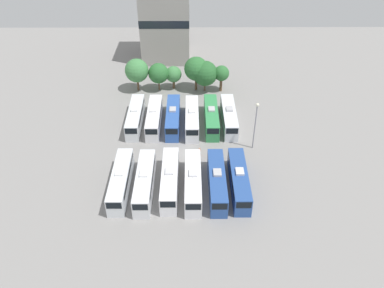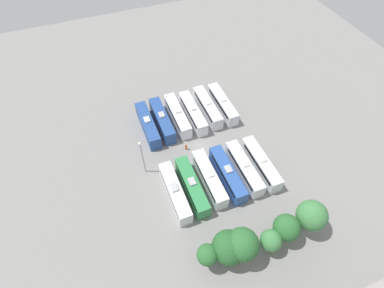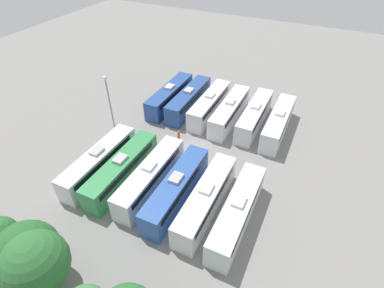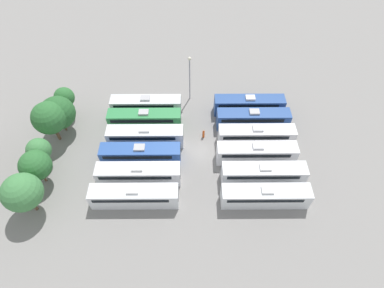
% 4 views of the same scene
% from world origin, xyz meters
% --- Properties ---
extents(ground_plane, '(125.34, 125.34, 0.00)m').
position_xyz_m(ground_plane, '(0.00, 0.00, 0.00)').
color(ground_plane, gray).
extents(bus_0, '(2.46, 12.01, 3.52)m').
position_xyz_m(bus_0, '(-8.97, -8.73, 1.74)').
color(bus_0, silver).
rests_on(bus_0, ground_plane).
extents(bus_1, '(2.46, 12.01, 3.52)m').
position_xyz_m(bus_1, '(-5.36, -9.03, 1.74)').
color(bus_1, silver).
rests_on(bus_1, ground_plane).
extents(bus_2, '(2.46, 12.01, 3.52)m').
position_xyz_m(bus_2, '(-1.62, -8.55, 1.74)').
color(bus_2, white).
rests_on(bus_2, ground_plane).
extents(bus_3, '(2.46, 12.01, 3.52)m').
position_xyz_m(bus_3, '(1.86, -9.02, 1.74)').
color(bus_3, white).
rests_on(bus_3, ground_plane).
extents(bus_4, '(2.46, 12.01, 3.52)m').
position_xyz_m(bus_4, '(5.46, -8.97, 1.74)').
color(bus_4, '#284C93').
rests_on(bus_4, ground_plane).
extents(bus_5, '(2.46, 12.01, 3.52)m').
position_xyz_m(bus_5, '(8.78, -8.72, 1.74)').
color(bus_5, '#284C93').
rests_on(bus_5, ground_plane).
extents(bus_6, '(2.46, 12.01, 3.52)m').
position_xyz_m(bus_6, '(-8.87, 9.10, 1.74)').
color(bus_6, silver).
rests_on(bus_6, ground_plane).
extents(bus_7, '(2.46, 12.01, 3.52)m').
position_xyz_m(bus_7, '(-5.31, 8.89, 1.74)').
color(bus_7, silver).
rests_on(bus_7, ground_plane).
extents(bus_8, '(2.46, 12.01, 3.52)m').
position_xyz_m(bus_8, '(-1.77, 8.95, 1.74)').
color(bus_8, '#2D56A8').
rests_on(bus_8, ground_plane).
extents(bus_9, '(2.46, 12.01, 3.52)m').
position_xyz_m(bus_9, '(1.81, 8.56, 1.74)').
color(bus_9, silver).
rests_on(bus_9, ground_plane).
extents(bus_10, '(2.46, 12.01, 3.52)m').
position_xyz_m(bus_10, '(5.46, 9.01, 1.74)').
color(bus_10, '#338C4C').
rests_on(bus_10, ground_plane).
extents(bus_11, '(2.46, 12.01, 3.52)m').
position_xyz_m(bus_11, '(8.78, 9.05, 1.74)').
color(bus_11, silver).
rests_on(bus_11, ground_plane).
extents(worker_person, '(0.36, 0.36, 1.69)m').
position_xyz_m(worker_person, '(3.00, -0.74, 0.78)').
color(worker_person, '#CC4C19').
rests_on(worker_person, ground_plane).
extents(light_pole, '(0.60, 0.60, 8.94)m').
position_xyz_m(light_pole, '(12.35, 1.49, 5.95)').
color(light_pole, gray).
rests_on(light_pole, ground_plane).
extents(tree_0, '(5.04, 5.04, 7.17)m').
position_xyz_m(tree_0, '(-9.89, 22.68, 4.64)').
color(tree_0, brown).
rests_on(tree_0, ground_plane).
extents(tree_1, '(4.36, 4.36, 6.13)m').
position_xyz_m(tree_1, '(-5.31, 22.76, 3.95)').
color(tree_1, brown).
rests_on(tree_1, ground_plane).
extents(tree_2, '(3.51, 3.51, 5.11)m').
position_xyz_m(tree_2, '(-2.13, 23.54, 3.32)').
color(tree_2, brown).
rests_on(tree_2, ground_plane).
extents(tree_3, '(5.11, 5.11, 7.49)m').
position_xyz_m(tree_3, '(2.76, 22.89, 4.92)').
color(tree_3, brown).
rests_on(tree_3, ground_plane).
extents(tree_4, '(5.35, 5.35, 6.79)m').
position_xyz_m(tree_4, '(4.67, 22.32, 4.11)').
color(tree_4, brown).
rests_on(tree_4, ground_plane).
extents(tree_5, '(3.30, 3.30, 5.86)m').
position_xyz_m(tree_5, '(8.16, 22.20, 4.13)').
color(tree_5, brown).
rests_on(tree_5, ground_plane).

